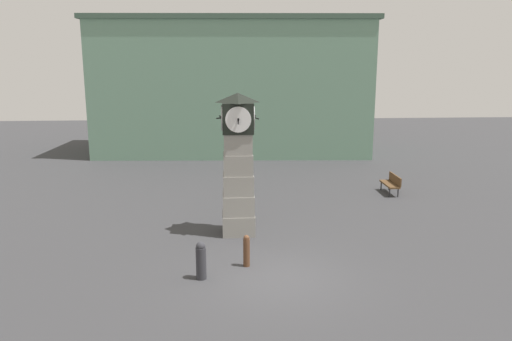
% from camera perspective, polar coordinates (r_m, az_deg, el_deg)
% --- Properties ---
extents(ground_plane, '(82.25, 82.25, 0.00)m').
position_cam_1_polar(ground_plane, '(14.85, 2.59, -12.13)').
color(ground_plane, '#38383A').
extents(clock_tower, '(1.50, 1.40, 5.10)m').
position_cam_1_polar(clock_tower, '(17.80, -2.06, 0.53)').
color(clock_tower, gray).
rests_on(clock_tower, ground_plane).
extents(bollard_near_tower, '(0.30, 0.30, 1.13)m').
position_cam_1_polar(bollard_near_tower, '(14.63, -6.30, -10.14)').
color(bollard_near_tower, '#333338').
rests_on(bollard_near_tower, ground_plane).
extents(bollard_mid_row, '(0.20, 0.20, 1.00)m').
position_cam_1_polar(bollard_mid_row, '(15.42, -1.09, -9.12)').
color(bollard_mid_row, brown).
rests_on(bollard_mid_row, ground_plane).
extents(bench, '(0.54, 1.60, 0.90)m').
position_cam_1_polar(bench, '(24.56, 15.23, -1.35)').
color(bench, brown).
rests_on(bench, ground_plane).
extents(pedestrian_near_bench, '(0.42, 0.28, 1.75)m').
position_cam_1_polar(pedestrian_near_bench, '(23.70, -1.54, -0.21)').
color(pedestrian_near_bench, '#3F3F47').
rests_on(pedestrian_near_bench, ground_plane).
extents(warehouse_blue_far, '(18.95, 8.88, 8.99)m').
position_cam_1_polar(warehouse_blue_far, '(35.00, -2.66, 9.62)').
color(warehouse_blue_far, gray).
rests_on(warehouse_blue_far, ground_plane).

